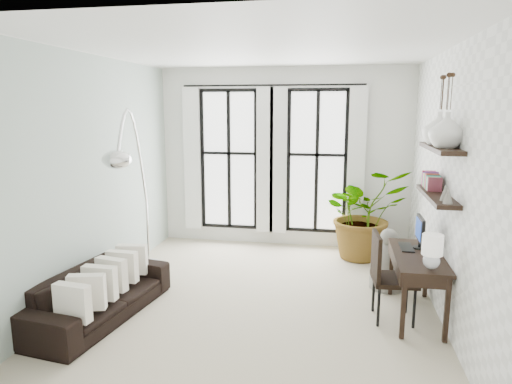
% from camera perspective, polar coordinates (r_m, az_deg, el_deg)
% --- Properties ---
extents(floor, '(5.00, 5.00, 0.00)m').
position_cam_1_polar(floor, '(6.25, 0.41, -13.09)').
color(floor, beige).
rests_on(floor, ground).
extents(ceiling, '(5.00, 5.00, 0.00)m').
position_cam_1_polar(ceiling, '(5.76, 0.46, 17.48)').
color(ceiling, white).
rests_on(ceiling, wall_back).
extents(wall_left, '(0.00, 5.00, 5.00)m').
position_cam_1_polar(wall_left, '(6.56, -19.31, 2.03)').
color(wall_left, '#A1B4A9').
rests_on(wall_left, floor).
extents(wall_right, '(0.00, 5.00, 5.00)m').
position_cam_1_polar(wall_right, '(5.84, 22.71, 0.81)').
color(wall_right, white).
rests_on(wall_right, floor).
extents(wall_back, '(4.50, 0.00, 4.50)m').
position_cam_1_polar(wall_back, '(8.25, 3.46, 4.25)').
color(wall_back, white).
rests_on(wall_back, floor).
extents(windows, '(3.26, 0.13, 2.65)m').
position_cam_1_polar(windows, '(8.21, 2.00, 3.95)').
color(windows, white).
rests_on(windows, wall_back).
extents(wall_shelves, '(0.25, 1.30, 0.60)m').
position_cam_1_polar(wall_shelves, '(5.65, 21.74, 1.88)').
color(wall_shelves, black).
rests_on(wall_shelves, wall_right).
extents(sofa, '(1.07, 2.12, 0.59)m').
position_cam_1_polar(sofa, '(5.93, -19.00, -11.93)').
color(sofa, black).
rests_on(sofa, floor).
extents(throw_pillows, '(0.40, 1.52, 0.40)m').
position_cam_1_polar(throw_pillows, '(5.81, -18.25, -10.20)').
color(throw_pillows, white).
rests_on(throw_pillows, sofa).
extents(plant, '(1.74, 1.64, 1.53)m').
position_cam_1_polar(plant, '(7.81, 13.30, -2.60)').
color(plant, '#2D7228').
rests_on(plant, floor).
extents(desk, '(0.56, 1.32, 1.17)m').
position_cam_1_polar(desk, '(5.76, 19.60, -8.04)').
color(desk, black).
rests_on(desk, floor).
extents(desk_chair, '(0.54, 0.54, 1.06)m').
position_cam_1_polar(desk_chair, '(5.67, 15.98, -9.50)').
color(desk_chair, black).
rests_on(desk_chair, floor).
extents(arc_lamp, '(0.75, 1.98, 2.49)m').
position_cam_1_polar(arc_lamp, '(6.23, -15.25, 4.92)').
color(arc_lamp, silver).
rests_on(arc_lamp, floor).
extents(buddha, '(0.48, 0.48, 0.86)m').
position_cam_1_polar(buddha, '(6.69, 16.12, -8.57)').
color(buddha, gray).
rests_on(buddha, floor).
extents(vase_a, '(0.37, 0.37, 0.38)m').
position_cam_1_polar(vase_a, '(5.32, 22.73, 7.16)').
color(vase_a, white).
rests_on(vase_a, shelf_upper).
extents(vase_b, '(0.37, 0.37, 0.38)m').
position_cam_1_polar(vase_b, '(5.71, 21.89, 7.40)').
color(vase_b, white).
rests_on(vase_b, shelf_upper).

